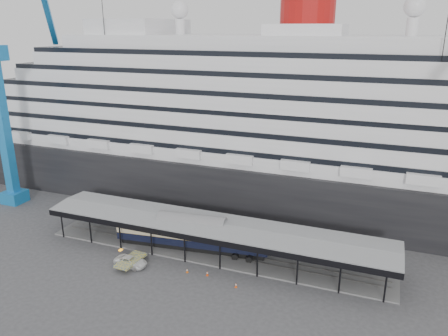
{
  "coord_description": "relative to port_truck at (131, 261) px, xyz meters",
  "views": [
    {
      "loc": [
        23.95,
        -52.37,
        34.53
      ],
      "look_at": [
        0.82,
        8.0,
        13.45
      ],
      "focal_mm": 35.0,
      "sensor_mm": 36.0,
      "label": 1
    }
  ],
  "objects": [
    {
      "name": "traffic_cone_left",
      "position": [
        8.79,
        1.27,
        -0.39
      ],
      "size": [
        0.4,
        0.4,
        0.66
      ],
      "rotation": [
        0.0,
        0.0,
        0.19
      ],
      "color": "#DD5D0C",
      "rests_on": "ground"
    },
    {
      "name": "pullman_carriage",
      "position": [
        6.48,
        8.05,
        2.24
      ],
      "size": [
        25.22,
        6.06,
        24.56
      ],
      "rotation": [
        0.0,
        0.0,
        0.11
      ],
      "color": "black",
      "rests_on": "ground"
    },
    {
      "name": "traffic_cone_right",
      "position": [
        16.77,
        0.22,
        -0.38
      ],
      "size": [
        0.42,
        0.42,
        0.68
      ],
      "rotation": [
        0.0,
        0.0,
        0.22
      ],
      "color": "#E54A0C",
      "rests_on": "ground"
    },
    {
      "name": "port_truck",
      "position": [
        0.0,
        0.0,
        0.0
      ],
      "size": [
        5.3,
        2.75,
        1.43
      ],
      "primitive_type": "imported",
      "rotation": [
        0.0,
        0.0,
        1.5
      ],
      "color": "silver",
      "rests_on": "ground"
    },
    {
      "name": "ground",
      "position": [
        10.03,
        3.05,
        -0.71
      ],
      "size": [
        200.0,
        200.0,
        0.0
      ],
      "primitive_type": "plane",
      "color": "#3D3D40",
      "rests_on": "ground"
    },
    {
      "name": "traffic_cone_mid",
      "position": [
        11.88,
        1.57,
        -0.35
      ],
      "size": [
        0.38,
        0.38,
        0.72
      ],
      "rotation": [
        0.0,
        0.0,
        0.01
      ],
      "color": "#CF3F0B",
      "rests_on": "ground"
    },
    {
      "name": "cruise_ship",
      "position": [
        10.08,
        35.05,
        17.64
      ],
      "size": [
        130.0,
        30.0,
        43.9
      ],
      "color": "black",
      "rests_on": "ground"
    },
    {
      "name": "platform_canopy",
      "position": [
        10.03,
        8.05,
        1.65
      ],
      "size": [
        56.0,
        9.18,
        5.3
      ],
      "color": "slate",
      "rests_on": "ground"
    },
    {
      "name": "crane_blue",
      "position": [
        -35.08,
        13.67,
        19.24
      ],
      "size": [
        22.63,
        19.19,
        47.6
      ],
      "color": "#1975BD",
      "rests_on": "ground"
    }
  ]
}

